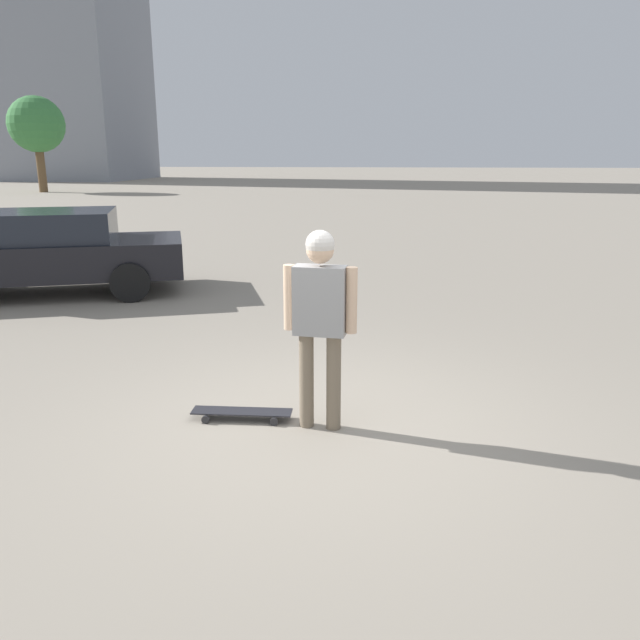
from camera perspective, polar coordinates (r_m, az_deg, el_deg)
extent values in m
plane|color=gray|center=(5.65, 0.00, -9.72)|extent=(220.00, 220.00, 0.00)
cylinder|color=#7A6B56|center=(5.51, -1.24, -5.53)|extent=(0.13, 0.13, 0.86)
cylinder|color=#7A6B56|center=(5.46, 1.26, -5.72)|extent=(0.13, 0.13, 0.86)
cube|color=#999999|center=(5.27, 0.00, 1.79)|extent=(0.46, 0.25, 0.59)
cylinder|color=beige|center=(5.33, -2.84, 2.08)|extent=(0.10, 0.10, 0.56)
cylinder|color=beige|center=(5.22, 2.90, 1.81)|extent=(0.10, 0.10, 0.56)
sphere|color=beige|center=(5.19, 0.00, 6.45)|extent=(0.23, 0.23, 0.23)
sphere|color=silver|center=(5.18, 0.00, 6.90)|extent=(0.25, 0.25, 0.25)
cube|color=#232328|center=(5.81, -7.16, -8.29)|extent=(0.92, 0.21, 0.01)
cylinder|color=#262628|center=(5.79, -10.42, -8.94)|extent=(0.07, 0.03, 0.07)
cylinder|color=#262628|center=(5.99, -9.89, -8.10)|extent=(0.07, 0.03, 0.07)
cylinder|color=#262628|center=(5.67, -4.23, -9.25)|extent=(0.07, 0.03, 0.07)
cylinder|color=#262628|center=(5.87, -3.92, -8.38)|extent=(0.07, 0.03, 0.07)
cube|color=black|center=(11.73, -23.68, 5.20)|extent=(4.90, 3.25, 0.60)
cube|color=#1E232D|center=(11.64, -23.41, 7.91)|extent=(2.48, 2.27, 0.50)
cylinder|color=black|center=(10.67, -16.96, 3.31)|extent=(0.68, 0.40, 0.65)
cylinder|color=black|center=(12.53, -16.45, 5.00)|extent=(0.68, 0.40, 0.65)
cylinder|color=brown|center=(43.94, -24.13, 12.54)|extent=(0.52, 0.52, 2.93)
sphere|color=#387A3D|center=(43.97, -24.51, 15.98)|extent=(3.40, 3.40, 3.40)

